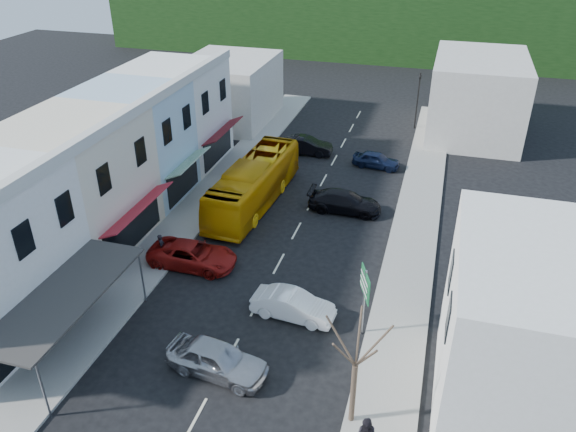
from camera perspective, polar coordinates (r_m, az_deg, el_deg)
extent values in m
plane|color=black|center=(30.72, -3.14, -8.89)|extent=(120.00, 120.00, 0.00)
cube|color=gray|center=(40.92, -8.58, 1.47)|extent=(3.00, 52.00, 0.15)
cube|color=gray|center=(37.77, 12.72, -1.49)|extent=(3.00, 52.00, 0.15)
cube|color=#581116|center=(28.76, -23.23, -7.07)|extent=(1.30, 7.65, 0.08)
cube|color=beige|center=(36.27, -20.77, 2.93)|extent=(7.00, 8.00, 8.00)
cube|color=maroon|center=(34.52, -14.95, 0.78)|extent=(1.30, 6.80, 0.08)
cube|color=#A1C0D3|center=(41.52, -15.35, 7.13)|extent=(7.00, 6.00, 8.00)
cube|color=#195926|center=(40.00, -10.07, 5.40)|extent=(1.30, 5.10, 0.08)
cube|color=silver|center=(46.81, -11.40, 10.11)|extent=(7.00, 7.00, 8.00)
cube|color=#581116|center=(45.46, -6.60, 8.64)|extent=(1.30, 5.95, 0.08)
cube|color=silver|center=(24.52, 25.15, -11.71)|extent=(8.00, 9.00, 8.00)
cube|color=#B7B2A8|center=(55.99, -6.01, 12.61)|extent=(8.00, 10.00, 6.00)
cube|color=#B7B2A8|center=(54.98, 18.63, 11.49)|extent=(8.00, 12.00, 7.00)
cube|color=black|center=(88.04, 11.22, 20.37)|extent=(80.00, 24.00, 12.00)
imported|color=#E39C09|center=(39.69, -3.47, 3.24)|extent=(3.13, 11.72, 3.10)
imported|color=#ABABB0|center=(26.59, -7.19, -14.40)|extent=(4.59, 2.35, 1.40)
imported|color=white|center=(29.41, 0.52, -9.10)|extent=(4.53, 2.15, 1.40)
imported|color=maroon|center=(33.72, -9.66, -3.96)|extent=(4.61, 1.91, 1.40)
imported|color=black|center=(39.22, 5.78, 1.40)|extent=(4.51, 1.86, 1.40)
imported|color=#0F1832|center=(46.28, 8.96, 5.71)|extent=(4.59, 2.33, 1.40)
imported|color=black|center=(48.35, 1.82, 7.12)|extent=(4.47, 1.99, 1.40)
imported|color=black|center=(34.52, -12.74, -2.87)|extent=(0.57, 0.70, 1.70)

